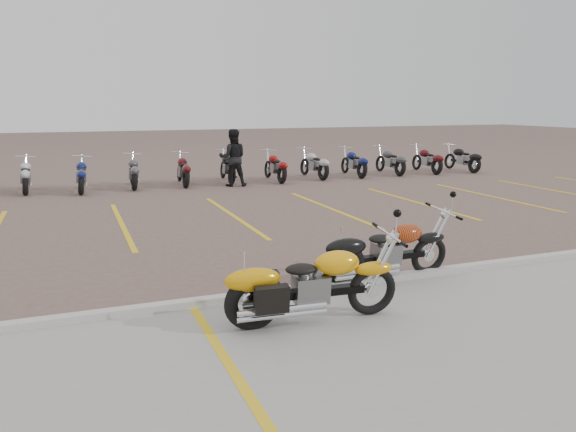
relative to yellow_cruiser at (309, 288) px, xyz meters
name	(u,v)px	position (x,y,z in m)	size (l,w,h in m)	color
ground	(293,256)	(1.02, 3.08, -0.47)	(100.00, 100.00, 0.00)	brown
concrete_apron	(442,355)	(1.02, -1.42, -0.47)	(60.00, 5.00, 0.01)	#9E9B93
curb	(341,284)	(1.02, 1.08, -0.41)	(60.00, 0.18, 0.12)	#ADAAA3
parking_stripes	(233,216)	(1.02, 7.08, -0.47)	(38.00, 5.50, 0.01)	gold
apron_stripe	(246,392)	(-1.28, -1.42, -0.46)	(0.12, 5.00, 0.00)	gold
yellow_cruiser	(309,288)	(0.00, 0.00, 0.00)	(2.31, 0.39, 0.95)	black
flame_cruiser	(384,253)	(1.79, 1.15, -0.02)	(2.23, 0.34, 0.92)	black
person_b	(233,158)	(2.44, 12.07, 0.49)	(0.94, 0.73, 1.93)	black
bg_bike_row	(228,167)	(2.52, 12.99, 0.08)	(20.53, 2.03, 1.10)	black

